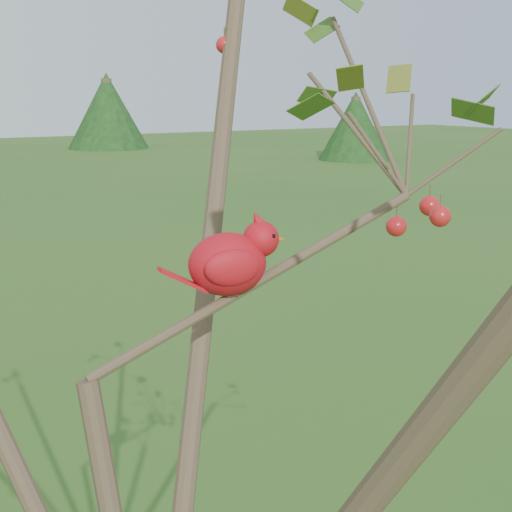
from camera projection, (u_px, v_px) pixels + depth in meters
The scene contains 2 objects.
crabapple_tree at pixel (164, 283), 1.11m from camera, with size 2.35×2.05×2.95m.
cardinal at pixel (232, 260), 1.28m from camera, with size 0.22×0.13×0.15m.
Camera 1 is at (-0.44, -1.00, 2.39)m, focal length 55.00 mm.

